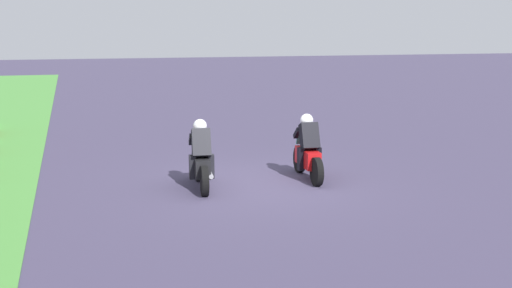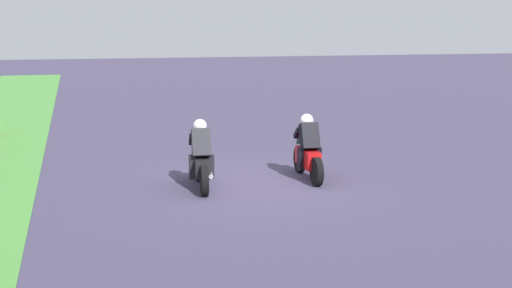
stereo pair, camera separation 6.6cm
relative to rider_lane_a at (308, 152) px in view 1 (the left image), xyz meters
name	(u,v)px [view 1 (the left image)]	position (x,y,z in m)	size (l,w,h in m)	color
ground_plane	(259,184)	(-0.23, 1.24, -0.62)	(120.00, 120.00, 0.00)	#403954
rider_lane_a	(308,152)	(0.00, 0.00, 0.00)	(2.04, 0.55, 1.51)	black
rider_lane_b	(201,160)	(-0.17, 2.55, 0.00)	(2.04, 0.57, 1.51)	black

